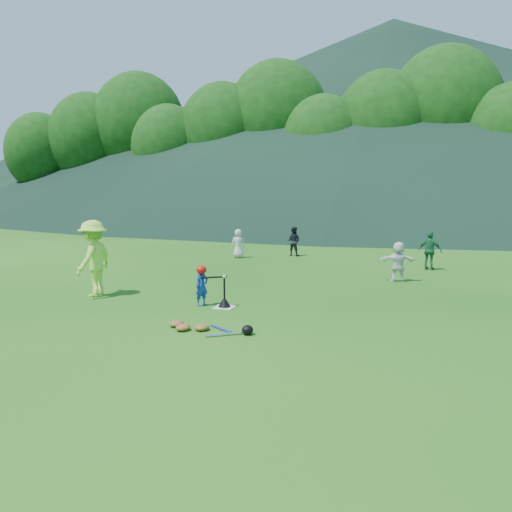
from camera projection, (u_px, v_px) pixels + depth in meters
The scene contains 15 objects.
ground at pixel (224, 308), 11.67m from camera, with size 120.00×120.00×0.00m, color #154E12.
home_plate at pixel (224, 307), 11.67m from camera, with size 0.45×0.45×0.02m, color silver.
baseball at pixel (224, 277), 11.58m from camera, with size 0.08×0.08×0.08m, color white.
batter_child at pixel (202, 286), 11.79m from camera, with size 0.35×0.23×0.95m, color #17389F.
adult_coach at pixel (94, 258), 12.85m from camera, with size 1.27×0.73×1.97m, color #B2F247.
fielder_a at pixel (238, 244), 20.06m from camera, with size 0.57×0.37×1.17m, color silver.
fielder_b at pixel (293, 241), 20.68m from camera, with size 0.59×0.46×1.22m, color black.
fielder_c at pixel (430, 251), 17.06m from camera, with size 0.78×0.32×1.33m, color #1E643C.
fielder_d at pixel (398, 262), 14.89m from camera, with size 1.12×0.36×1.21m, color white.
batting_tee at pixel (224, 302), 11.66m from camera, with size 0.30×0.30×0.68m.
batter_gear at pixel (202, 270), 11.74m from camera, with size 0.72×0.29×0.31m.
equipment_pile at pixel (202, 327), 9.77m from camera, with size 1.80×0.79×0.19m.
outfield_fence at pixel (355, 216), 38.09m from camera, with size 70.07×0.08×1.33m.
tree_line at pixel (367, 125), 42.56m from camera, with size 70.04×11.40×14.82m.
distant_hills at pixel (346, 121), 89.38m from camera, with size 155.00×140.00×32.00m.
Camera 1 is at (4.08, -10.68, 2.75)m, focal length 35.00 mm.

